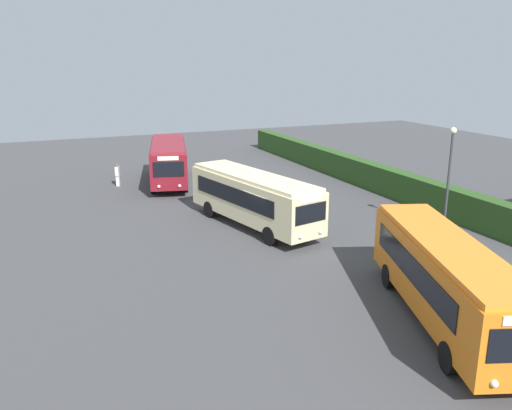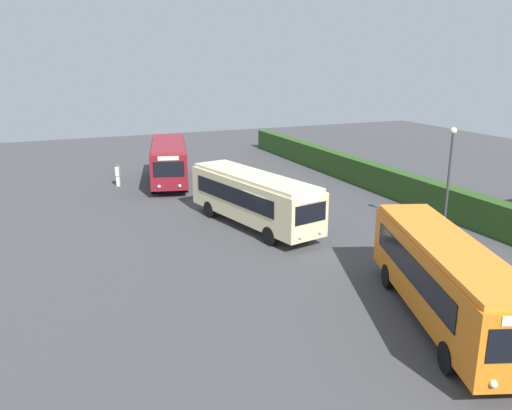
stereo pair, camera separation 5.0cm
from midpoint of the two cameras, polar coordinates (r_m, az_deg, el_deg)
The scene contains 7 objects.
ground_plane at distance 29.00m, azimuth 1.52°, elevation -3.28°, with size 82.21×82.21×0.00m, color #424244.
bus_maroon at distance 40.88m, azimuth -9.34°, elevation 4.81°, with size 9.50×4.70×3.21m.
bus_cream at distance 29.96m, azimuth -0.23°, elevation 0.89°, with size 10.11×4.44×3.06m.
bus_orange at distance 20.33m, azimuth 19.75°, elevation -7.29°, with size 10.31×5.64×3.15m.
person_left at distance 41.13m, azimuth -14.63°, elevation 3.22°, with size 0.47×0.40×1.70m.
hedge_row at distance 34.84m, azimuth 18.76°, elevation 0.76°, with size 53.10×1.08×1.90m, color #2B4F1E.
lamppost at distance 30.28m, azimuth 20.19°, elevation 3.69°, with size 0.36×0.36×5.85m.
Camera 2 is at (24.91, -11.46, 9.44)m, focal length 37.13 mm.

